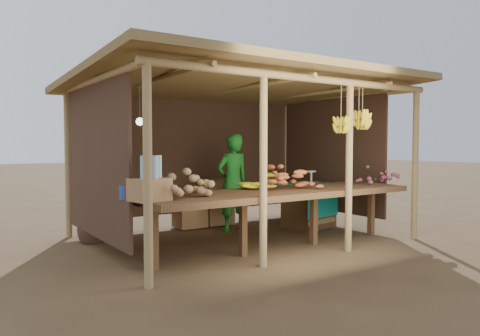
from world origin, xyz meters
TOP-DOWN VIEW (x-y plane):
  - ground at (0.00, 0.00)m, footprint 60.00×60.00m
  - stall_structure at (0.02, 0.14)m, footprint 4.70×3.50m
  - counter at (0.00, -0.95)m, footprint 3.90×1.05m
  - potato_heap at (-1.44, -1.02)m, footprint 1.07×0.85m
  - sweet_potato_heap at (0.09, -0.91)m, footprint 0.91×0.57m
  - onion_heap at (1.90, -0.97)m, footprint 0.86×0.68m
  - banana_pile at (-0.05, -0.72)m, footprint 0.74×0.55m
  - tomato_basin at (-1.90, -0.78)m, footprint 0.43×0.43m
  - bottle_box at (-1.90, -1.08)m, footprint 0.44×0.38m
  - vendor at (0.22, 0.53)m, footprint 0.57×0.38m
  - tarp_crate at (1.50, 0.13)m, footprint 0.93×0.83m
  - carton_stack at (0.12, 1.14)m, footprint 1.03×0.40m
  - burlap_sacks at (-1.75, 0.91)m, footprint 0.77×0.40m

SIDE VIEW (x-z plane):
  - ground at x=0.00m, z-range 0.00..0.00m
  - burlap_sacks at x=-1.75m, z-range -0.04..0.51m
  - carton_stack at x=0.12m, z-range -0.05..0.73m
  - tarp_crate at x=1.50m, z-range -0.09..0.89m
  - counter at x=0.00m, z-range 0.34..1.14m
  - vendor at x=0.22m, z-range 0.00..1.57m
  - tomato_basin at x=-1.90m, z-range 0.78..1.01m
  - banana_pile at x=-0.05m, z-range 0.80..1.15m
  - onion_heap at x=1.90m, z-range 0.80..1.15m
  - sweet_potato_heap at x=0.09m, z-range 0.80..1.15m
  - potato_heap at x=-1.44m, z-range 0.80..1.16m
  - bottle_box at x=-1.90m, z-range 0.74..1.23m
  - stall_structure at x=0.02m, z-range 0.72..3.15m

